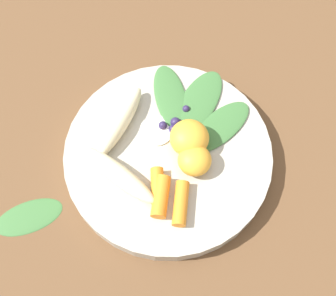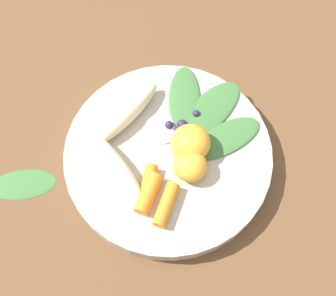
# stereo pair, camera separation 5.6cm
# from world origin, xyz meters

# --- Properties ---
(ground_plane) EXTENTS (2.40, 2.40, 0.00)m
(ground_plane) POSITION_xyz_m (0.00, 0.00, 0.00)
(ground_plane) COLOR brown
(bowl) EXTENTS (0.29, 0.29, 0.03)m
(bowl) POSITION_xyz_m (0.00, 0.00, 0.01)
(bowl) COLOR #B2AD9E
(bowl) RESTS_ON ground_plane
(banana_peeled_left) EXTENTS (0.12, 0.03, 0.03)m
(banana_peeled_left) POSITION_xyz_m (0.02, 0.07, 0.04)
(banana_peeled_left) COLOR beige
(banana_peeled_left) RESTS_ON bowl
(banana_peeled_right) EXTENTS (0.06, 0.12, 0.03)m
(banana_peeled_right) POSITION_xyz_m (0.08, 0.01, 0.04)
(banana_peeled_right) COLOR beige
(banana_peeled_right) RESTS_ON bowl
(orange_segment_near) EXTENTS (0.05, 0.05, 0.04)m
(orange_segment_near) POSITION_xyz_m (-0.02, -0.03, 0.05)
(orange_segment_near) COLOR #F4A833
(orange_segment_near) RESTS_ON bowl
(orange_segment_far) EXTENTS (0.04, 0.04, 0.03)m
(orange_segment_far) POSITION_xyz_m (-0.04, -0.01, 0.04)
(orange_segment_far) COLOR #F4A833
(orange_segment_far) RESTS_ON bowl
(carrot_front) EXTENTS (0.05, 0.05, 0.02)m
(carrot_front) POSITION_xyz_m (-0.03, 0.05, 0.04)
(carrot_front) COLOR orange
(carrot_front) RESTS_ON bowl
(carrot_mid_left) EXTENTS (0.05, 0.06, 0.02)m
(carrot_mid_left) POSITION_xyz_m (-0.04, 0.06, 0.04)
(carrot_mid_left) COLOR orange
(carrot_mid_left) RESTS_ON bowl
(carrot_mid_right) EXTENTS (0.05, 0.06, 0.02)m
(carrot_mid_right) POSITION_xyz_m (-0.06, 0.05, 0.04)
(carrot_mid_right) COLOR orange
(carrot_mid_right) RESTS_ON bowl
(blueberry_pile) EXTENTS (0.04, 0.05, 0.03)m
(blueberry_pile) POSITION_xyz_m (0.02, -0.03, 0.04)
(blueberry_pile) COLOR #2D234C
(blueberry_pile) RESTS_ON bowl
(coconut_shred_patch) EXTENTS (0.05, 0.05, 0.00)m
(coconut_shred_patch) POSITION_xyz_m (0.03, -0.01, 0.03)
(coconut_shred_patch) COLOR white
(coconut_shred_patch) RESTS_ON bowl
(kale_leaf_left) EXTENTS (0.06, 0.11, 0.00)m
(kale_leaf_left) POSITION_xyz_m (-0.03, -0.07, 0.03)
(kale_leaf_left) COLOR #3D7038
(kale_leaf_left) RESTS_ON bowl
(kale_leaf_right) EXTENTS (0.07, 0.13, 0.00)m
(kale_leaf_right) POSITION_xyz_m (0.02, -0.08, 0.03)
(kale_leaf_right) COLOR #3D7038
(kale_leaf_right) RESTS_ON bowl
(kale_leaf_rear) EXTENTS (0.12, 0.10, 0.00)m
(kale_leaf_rear) POSITION_xyz_m (0.05, -0.07, 0.03)
(kale_leaf_rear) COLOR #3D7038
(kale_leaf_rear) RESTS_ON bowl
(kale_leaf_stray) EXTENTS (0.08, 0.10, 0.01)m
(kale_leaf_stray) POSITION_xyz_m (0.09, 0.18, 0.00)
(kale_leaf_stray) COLOR #3D7038
(kale_leaf_stray) RESTS_ON ground_plane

